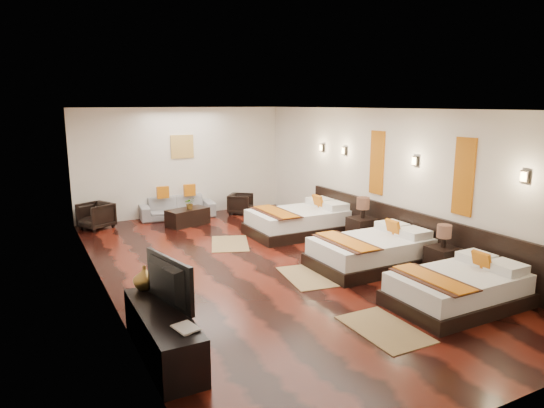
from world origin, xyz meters
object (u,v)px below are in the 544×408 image
bed_near (459,288)px  tv (161,283)px  bed_mid (372,251)px  table_plant (190,203)px  book (177,331)px  figurine (145,277)px  armchair_left (96,216)px  nightstand_b (362,228)px  nightstand_a (442,258)px  tv_console (163,334)px  coffee_table (188,217)px  armchair_right (241,204)px  bed_far (299,221)px  sofa (177,207)px

bed_near → tv: bearing=170.0°
bed_mid → table_plant: (-1.93, 4.44, 0.26)m
book → tv: bearing=86.1°
figurine → armchair_left: (0.21, 5.75, -0.40)m
bed_mid → tv: size_ratio=2.09×
bed_mid → tv: (-4.15, -1.22, 0.57)m
nightstand_b → tv: (-4.89, -2.46, 0.50)m
nightstand_b → table_plant: size_ratio=3.51×
tv → armchair_left: bearing=-14.2°
armchair_left → table_plant: 2.20m
nightstand_a → table_plant: (-2.68, 5.38, 0.23)m
tv_console → tv: size_ratio=1.77×
figurine → table_plant: (2.27, 5.03, -0.16)m
bed_mid → book: 4.64m
bed_mid → figurine: bearing=-172.1°
nightstand_a → table_plant: size_ratio=3.16×
tv → coffee_table: 6.14m
bed_mid → nightstand_a: 1.20m
tv_console → coffee_table: (2.22, 5.85, -0.08)m
nightstand_b → book: size_ratio=3.41×
tv → tv_console: bearing=148.6°
armchair_right → bed_far: bearing=-133.1°
bed_far → tv_console: 5.73m
sofa → table_plant: size_ratio=6.63×
nightstand_a → tv_console: nightstand_a is taller
nightstand_b → tv_console: size_ratio=0.55×
coffee_table → nightstand_b: bearing=-49.9°
bed_mid → nightstand_a: bearing=-51.4°
armchair_left → tv: bearing=-27.2°
bed_near → coffee_table: (-1.98, 6.44, -0.06)m
nightstand_b → table_plant: nightstand_b is taller
tv_console → coffee_table: 6.26m
nightstand_a → coffee_table: 6.07m
nightstand_a → book: size_ratio=3.08×
bed_far → book: 6.15m
nightstand_a → sofa: bearing=113.5°
bed_mid → bed_far: size_ratio=0.96×
bed_far → tv_console: (-4.20, -3.90, -0.02)m
armchair_left → armchair_right: 3.65m
nightstand_a → table_plant: nightstand_a is taller
bed_mid → armchair_left: bearing=127.7°
bed_mid → book: bearing=-155.1°
bed_far → figurine: bearing=-143.4°
bed_far → book: bearing=-133.1°
bed_mid → bed_far: (0.00, 2.53, 0.01)m
nightstand_a → table_plant: 6.01m
bed_far → nightstand_a: nightstand_a is taller
armchair_right → coffee_table: 1.72m
bed_far → coffee_table: bed_far is taller
figurine → coffee_table: 5.55m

